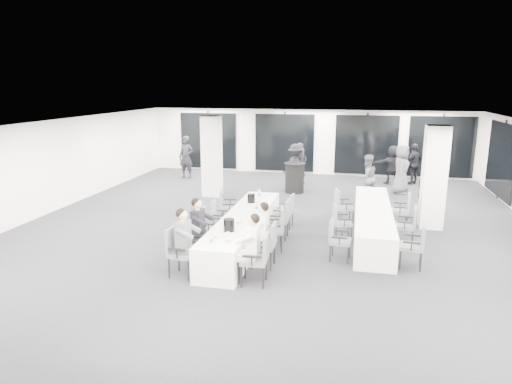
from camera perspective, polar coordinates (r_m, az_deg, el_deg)
room at (r=13.23m, az=6.97°, el=2.48°), size 14.04×16.04×2.84m
column_left at (r=16.00m, az=-5.54°, el=4.44°), size 0.60×0.60×2.80m
column_right at (r=13.22m, az=21.36°, el=1.71°), size 0.60×0.60×2.80m
banquet_table_main at (r=11.18m, az=-1.59°, el=-4.80°), size 0.90×5.00×0.75m
banquet_table_side at (r=12.25m, az=14.37°, el=-3.60°), size 0.90×5.00×0.75m
cocktail_table at (r=16.62m, az=4.84°, el=1.81°), size 0.78×0.78×1.08m
chair_main_left_near at (r=9.51m, az=-9.63°, el=-6.98°), size 0.56×0.61×1.02m
chair_main_left_second at (r=10.30m, az=-7.70°, el=-5.81°), size 0.49×0.53×0.87m
chair_main_left_mid at (r=11.16m, az=-6.03°, el=-4.01°), size 0.50×0.55×0.95m
chair_main_left_fourth at (r=11.92m, az=-4.76°, el=-2.98°), size 0.48×0.53×0.91m
chair_main_left_far at (r=12.68m, az=-3.67°, el=-1.62°), size 0.63×0.66×1.03m
chair_main_right_near at (r=8.98m, az=0.32°, el=-7.99°), size 0.55×0.60×1.03m
chair_main_right_second at (r=9.81m, az=1.40°, el=-6.29°), size 0.50×0.56×0.98m
chair_main_right_mid at (r=10.81m, az=2.52°, el=-4.29°), size 0.61×0.64×1.02m
chair_main_right_fourth at (r=11.61m, az=3.25°, el=-3.11°), size 0.51×0.58×1.00m
chair_main_right_far at (r=12.50m, az=3.91°, el=-2.12°), size 0.50×0.55×0.93m
chair_side_left_near at (r=10.38m, az=10.09°, el=-5.58°), size 0.50×0.55×0.92m
chair_side_left_mid at (r=11.74m, az=10.43°, el=-3.42°), size 0.54×0.57×0.90m
chair_side_left_far at (r=13.06m, az=10.67°, el=-1.53°), size 0.59×0.62×0.98m
chair_side_right_near at (r=10.35m, az=19.37°, el=-6.02°), size 0.55×0.59×0.98m
chair_side_right_mid at (r=11.78m, az=18.54°, el=-3.68°), size 0.54×0.59×0.96m
chair_side_right_far at (r=13.15m, az=17.94°, el=-1.93°), size 0.52×0.57×0.95m
seated_guest_a at (r=9.36m, az=-8.72°, el=-5.77°), size 0.50×0.38×1.44m
seated_guest_b at (r=10.15m, az=-6.93°, el=-4.20°), size 0.50×0.38×1.44m
seated_guest_c at (r=8.94m, az=-0.77°, el=-6.55°), size 0.50×0.38×1.44m
seated_guest_d at (r=9.76m, az=0.44°, el=-4.81°), size 0.50×0.38×1.44m
standing_guest_a at (r=18.13m, az=5.65°, el=3.92°), size 0.79×0.84×1.82m
standing_guest_b at (r=15.89m, az=13.70°, el=2.16°), size 1.00×0.91×1.77m
standing_guest_c at (r=17.17m, az=5.03°, el=3.57°), size 1.27×1.37×1.92m
standing_guest_d at (r=18.92m, az=19.17°, el=3.65°), size 1.16×1.21×1.83m
standing_guest_e at (r=17.14m, az=17.76°, el=3.09°), size 0.73×1.04×2.00m
standing_guest_f at (r=18.73m, az=16.70°, el=3.59°), size 1.70×0.96×1.74m
standing_guest_g at (r=19.31m, az=-8.73°, el=4.67°), size 0.80×0.68×2.00m
standing_guest_h at (r=14.30m, az=20.65°, el=0.35°), size 0.63×0.90×1.71m
ice_bucket_near at (r=9.89m, az=-3.39°, el=-4.15°), size 0.24×0.24×0.27m
ice_bucket_far at (r=12.23m, az=-0.60°, el=-0.80°), size 0.21×0.21×0.23m
water_bottle_a at (r=9.14m, az=-5.62°, el=-5.89°), size 0.07×0.07×0.21m
water_bottle_b at (r=11.43m, az=0.05°, el=-1.86°), size 0.07×0.07×0.22m
water_bottle_c at (r=12.76m, az=0.40°, el=-0.21°), size 0.07×0.07×0.23m
plate_a at (r=9.52m, az=-5.18°, el=-5.68°), size 0.18×0.18×0.03m
plate_b at (r=9.28m, az=-3.54°, el=-6.15°), size 0.18×0.18×0.03m
plate_c at (r=10.47m, az=-2.18°, el=-3.86°), size 0.19×0.19×0.03m
wine_glass at (r=9.25m, az=-3.50°, el=-5.25°), size 0.08×0.08×0.21m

